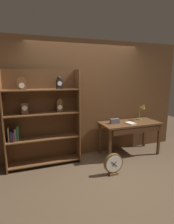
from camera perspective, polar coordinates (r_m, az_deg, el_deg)
The scene contains 8 objects.
ground_plane at distance 3.52m, azimuth 6.63°, elevation -20.18°, with size 10.00×10.00×0.00m, color brown.
back_wood_panel at distance 4.20m, azimuth -0.58°, elevation 3.99°, with size 4.80×0.05×2.60m, color brown.
bookshelf at distance 3.81m, azimuth -13.91°, elevation -2.27°, with size 1.47×0.33×1.95m.
workbench at distance 4.38m, azimuth 13.21°, elevation -4.32°, with size 1.37×0.64×0.77m.
desk_lamp at distance 4.64m, azimuth 16.79°, elevation 1.09°, with size 0.21×0.20×0.41m.
toolbox_small at distance 4.20m, azimuth 8.54°, elevation -2.80°, with size 0.21×0.09×0.11m, color #595960.
open_repair_manual at distance 4.25m, azimuth 13.27°, elevation -3.37°, with size 0.16×0.22×0.03m, color silver.
round_clock_large at distance 3.60m, azimuth 8.14°, elevation -15.61°, with size 0.37×0.11×0.41m.
Camera 1 is at (-1.36, -2.68, 1.83)m, focal length 29.58 mm.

